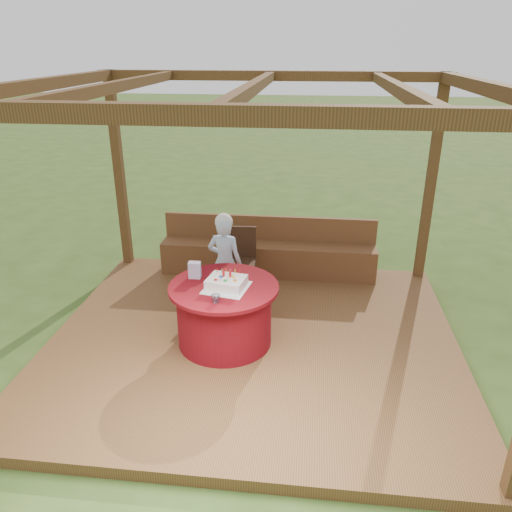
{
  "coord_description": "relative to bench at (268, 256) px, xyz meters",
  "views": [
    {
      "loc": [
        0.58,
        -4.76,
        3.15
      ],
      "look_at": [
        0.0,
        0.25,
        1.0
      ],
      "focal_mm": 35.0,
      "sensor_mm": 36.0,
      "label": 1
    }
  ],
  "objects": [
    {
      "name": "ground",
      "position": [
        0.0,
        -1.72,
        -0.38
      ],
      "size": [
        60.0,
        60.0,
        0.0
      ],
      "primitive_type": "plane",
      "color": "#334F1A",
      "rests_on": "ground"
    },
    {
      "name": "deck",
      "position": [
        0.0,
        -1.72,
        -0.32
      ],
      "size": [
        4.5,
        4.0,
        0.12
      ],
      "primitive_type": "cube",
      "color": "brown",
      "rests_on": "ground"
    },
    {
      "name": "pergola",
      "position": [
        0.0,
        -1.72,
        2.02
      ],
      "size": [
        4.5,
        4.0,
        2.72
      ],
      "color": "brown",
      "rests_on": "deck"
    },
    {
      "name": "bench",
      "position": [
        0.0,
        0.0,
        0.0
      ],
      "size": [
        3.0,
        0.42,
        0.8
      ],
      "color": "brown",
      "rests_on": "deck"
    },
    {
      "name": "table",
      "position": [
        -0.3,
        -1.85,
        0.09
      ],
      "size": [
        1.17,
        1.17,
        0.69
      ],
      "color": "maroon",
      "rests_on": "deck"
    },
    {
      "name": "chair",
      "position": [
        -0.31,
        -0.53,
        0.19
      ],
      "size": [
        0.41,
        0.41,
        0.84
      ],
      "color": "#321D10",
      "rests_on": "deck"
    },
    {
      "name": "elderly_woman",
      "position": [
        -0.43,
        -1.01,
        0.35
      ],
      "size": [
        0.46,
        0.34,
        1.21
      ],
      "color": "#98BFE1",
      "rests_on": "deck"
    },
    {
      "name": "birthday_cake",
      "position": [
        -0.26,
        -1.9,
        0.48
      ],
      "size": [
        0.51,
        0.51,
        0.19
      ],
      "color": "white",
      "rests_on": "table"
    },
    {
      "name": "gift_bag",
      "position": [
        -0.64,
        -1.7,
        0.52
      ],
      "size": [
        0.13,
        0.08,
        0.18
      ],
      "primitive_type": "cube",
      "rotation": [
        0.0,
        0.0,
        0.01
      ],
      "color": "#EE9ACD",
      "rests_on": "table"
    },
    {
      "name": "drinking_glass",
      "position": [
        -0.31,
        -2.22,
        0.47
      ],
      "size": [
        0.09,
        0.09,
        0.08
      ],
      "primitive_type": "imported",
      "rotation": [
        0.0,
        0.0,
        -0.04
      ],
      "color": "white",
      "rests_on": "table"
    }
  ]
}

